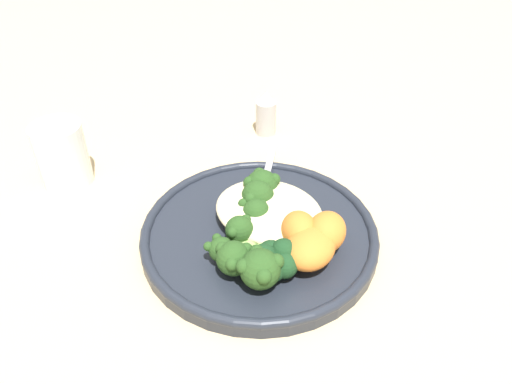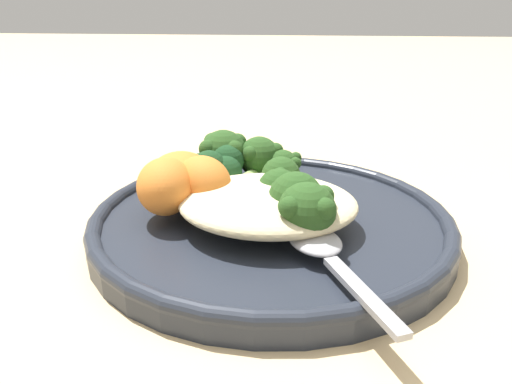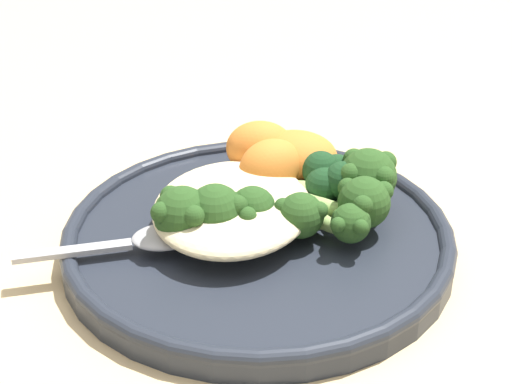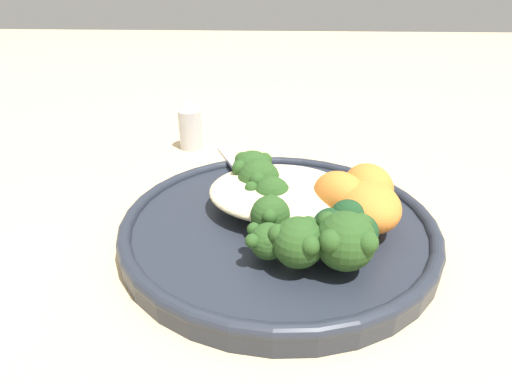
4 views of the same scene
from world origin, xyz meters
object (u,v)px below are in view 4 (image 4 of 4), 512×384
quinoa_mound (280,191)px  broccoli_stalk_6 (340,234)px  broccoli_stalk_4 (278,234)px  broccoli_stalk_1 (266,184)px  sweet_potato_chunk_1 (368,188)px  spoon (244,176)px  salt_shaker (190,124)px  sweet_potato_chunk_2 (340,195)px  broccoli_stalk_3 (278,214)px  broccoli_stalk_5 (303,235)px  kale_tuft (344,229)px  broccoli_stalk_0 (261,176)px  sweet_potato_chunk_0 (369,206)px  broccoli_stalk_2 (277,198)px  plate (278,223)px

quinoa_mound → broccoli_stalk_6: broccoli_stalk_6 is taller
quinoa_mound → broccoli_stalk_4: size_ratio=1.39×
broccoli_stalk_1 → broccoli_stalk_6: size_ratio=0.68×
quinoa_mound → sweet_potato_chunk_1: size_ratio=2.46×
quinoa_mound → spoon: size_ratio=1.06×
salt_shaker → sweet_potato_chunk_2: bearing=-50.1°
broccoli_stalk_3 → broccoli_stalk_4: (0.00, -0.03, -0.00)m
quinoa_mound → sweet_potato_chunk_1: 0.08m
sweet_potato_chunk_2 → quinoa_mound: bearing=160.1°
broccoli_stalk_5 → sweet_potato_chunk_2: (0.03, 0.06, 0.00)m
quinoa_mound → spoon: (-0.04, 0.05, -0.01)m
broccoli_stalk_1 → kale_tuft: 0.09m
kale_tuft → spoon: size_ratio=0.41×
spoon → broccoli_stalk_3: bearing=177.6°
spoon → broccoli_stalk_0: bearing=-170.0°
sweet_potato_chunk_0 → broccoli_stalk_1: bearing=156.4°
kale_tuft → broccoli_stalk_4: bearing=-176.7°
broccoli_stalk_5 → sweet_potato_chunk_0: bearing=143.5°
broccoli_stalk_2 → sweet_potato_chunk_2: size_ratio=1.63×
broccoli_stalk_4 → broccoli_stalk_5: size_ratio=0.76×
broccoli_stalk_6 → spoon: size_ratio=0.97×
broccoli_stalk_1 → salt_shaker: 0.22m
sweet_potato_chunk_0 → salt_shaker: bearing=131.2°
quinoa_mound → broccoli_stalk_6: 0.09m
broccoli_stalk_1 → sweet_potato_chunk_1: 0.09m
salt_shaker → spoon: bearing=-58.5°
broccoli_stalk_2 → salt_shaker: salt_shaker is taller
broccoli_stalk_1 → broccoli_stalk_4: bearing=127.6°
broccoli_stalk_5 → kale_tuft: broccoli_stalk_5 is taller
broccoli_stalk_5 → sweet_potato_chunk_2: sweet_potato_chunk_2 is taller
quinoa_mound → broccoli_stalk_0: broccoli_stalk_0 is taller
broccoli_stalk_6 → salt_shaker: salt_shaker is taller
sweet_potato_chunk_0 → quinoa_mound: bearing=155.1°
broccoli_stalk_6 → kale_tuft: (0.01, 0.01, -0.00)m
quinoa_mound → sweet_potato_chunk_0: size_ratio=2.05×
broccoli_stalk_3 → sweet_potato_chunk_1: 0.09m
broccoli_stalk_0 → sweet_potato_chunk_2: size_ratio=2.12×
broccoli_stalk_0 → plate: bearing=152.9°
broccoli_stalk_1 → sweet_potato_chunk_0: broccoli_stalk_1 is taller
broccoli_stalk_0 → broccoli_stalk_2: broccoli_stalk_0 is taller
plate → broccoli_stalk_5: broccoli_stalk_5 is taller
broccoli_stalk_2 → salt_shaker: 0.24m
plate → sweet_potato_chunk_2: (0.05, -0.00, 0.03)m
sweet_potato_chunk_2 → kale_tuft: 0.05m
broccoli_stalk_0 → kale_tuft: broccoli_stalk_0 is taller
broccoli_stalk_5 → broccoli_stalk_6: broccoli_stalk_6 is taller
plate → broccoli_stalk_3: bearing=-90.4°
broccoli_stalk_6 → kale_tuft: broccoli_stalk_6 is taller
broccoli_stalk_4 → broccoli_stalk_6: (0.04, -0.01, 0.01)m
broccoli_stalk_2 → sweet_potato_chunk_2: bearing=-175.6°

